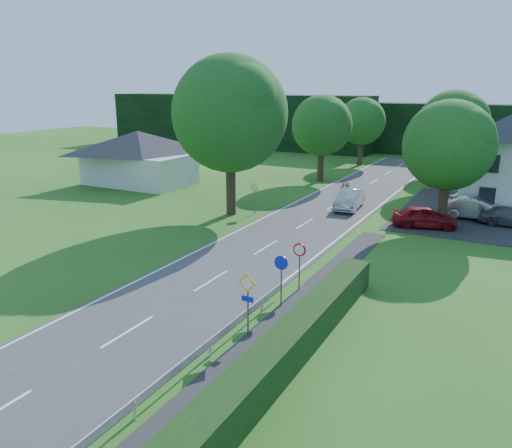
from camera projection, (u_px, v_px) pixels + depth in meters
The scene contains 25 objects.
road at pixel (280, 239), 31.61m from camera, with size 7.00×80.00×0.04m, color #39393B.
footpath at pixel (165, 431), 14.07m from camera, with size 1.50×44.00×0.04m, color #272729.
parking_pad at pixel (500, 216), 37.22m from camera, with size 14.00×16.00×0.04m, color #272729.
line_edge_left at pixel (236, 232), 33.07m from camera, with size 0.12×80.00×0.01m, color white.
line_edge_right at pixel (329, 246), 30.13m from camera, with size 0.12×80.00×0.01m, color white.
line_centre at pixel (280, 238), 31.60m from camera, with size 0.12×80.00×0.01m, color white, non-canonical shape.
tree_main at pixel (230, 137), 36.17m from camera, with size 9.40×9.40×11.64m, color #1A5419, non-canonical shape.
tree_left_far at pixel (321, 138), 49.73m from camera, with size 7.00×7.00×8.58m, color #1A5419, non-canonical shape.
tree_right_far at pixel (452, 140), 45.92m from camera, with size 7.40×7.40×9.09m, color #1A5419, non-canonical shape.
tree_left_back at pixel (361, 132), 59.77m from camera, with size 6.60×6.60×8.07m, color #1A5419, non-canonical shape.
tree_right_back at pixel (451, 140), 53.38m from camera, with size 6.20×6.20×7.56m, color #1A5419, non-canonical shape.
tree_right_mid at pixel (447, 164), 33.41m from camera, with size 7.00×7.00×8.58m, color #1A5419, non-canonical shape.
treeline_left at pixel (234, 121), 78.93m from camera, with size 44.00×6.00×8.00m, color black.
treeline_right at pixel (484, 131), 66.15m from camera, with size 30.00×5.00×7.00m, color black.
bungalow_left at pixel (139, 157), 48.45m from camera, with size 11.00×6.50×5.20m.
streetlight at pixel (445, 158), 35.26m from camera, with size 2.03×0.18×8.00m.
sign_priority_right at pixel (248, 293), 18.97m from camera, with size 0.78×0.09×2.59m.
sign_roundabout at pixel (281, 271), 21.55m from camera, with size 0.64×0.08×2.37m.
sign_speed_limit at pixel (299, 255), 23.22m from camera, with size 0.64×0.11×2.37m.
sign_priority_left at pixel (255, 191), 37.42m from camera, with size 0.78×0.09×2.44m.
moving_car at pixel (350, 199), 39.05m from camera, with size 1.61×4.62×1.52m, color #B3B2B7.
motorcycle at pixel (345, 185), 46.10m from camera, with size 0.63×1.81×0.95m, color black.
parked_car_red at pixel (425, 217), 33.91m from camera, with size 1.73×4.30×1.46m, color maroon.
parked_car_silver_a at pixel (476, 208), 36.01m from camera, with size 1.67×4.78×1.57m, color silver.
parasol at pixel (479, 201), 37.13m from camera, with size 2.33×2.37×2.13m, color #AC310D.
Camera 1 is at (12.85, -7.37, 9.42)m, focal length 35.00 mm.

